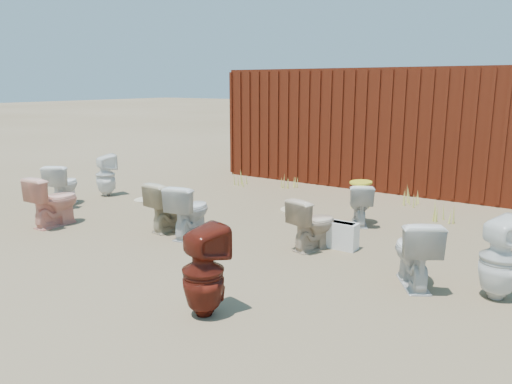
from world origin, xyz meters
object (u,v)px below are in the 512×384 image
Objects in this scene: toilet_front_maroon at (203,271)px; toilet_back_yellowlid at (360,204)px; toilet_front_pink at (54,201)px; toilet_back_beige_left at (171,206)px; loose_tank at (338,235)px; toilet_front_e at (415,252)px; toilet_front_a at (63,185)px; shipping_container at (375,126)px; toilet_back_e at (500,258)px; toilet_back_a at (106,175)px; toilet_front_c at (189,210)px; toilet_back_beige_right at (313,223)px.

toilet_back_yellowlid is at bearing -74.46° from toilet_front_maroon.
toilet_front_pink is 1.81m from toilet_back_beige_left.
toilet_front_pink is 1.53× the size of loose_tank.
toilet_front_maroon is 2.85m from toilet_back_beige_left.
toilet_front_pink is 1.03× the size of toilet_front_e.
toilet_front_maroon reaches higher than toilet_front_a.
shipping_container is 6.32m from toilet_back_e.
toilet_back_beige_left is 1.13× the size of toilet_back_yellowlid.
toilet_front_e is 2.35m from toilet_back_yellowlid.
toilet_back_a reaches higher than toilet_back_beige_left.
toilet_front_a is 0.93m from toilet_back_a.
toilet_back_a reaches higher than toilet_back_yellowlid.
toilet_front_maroon is 1.71× the size of loose_tank.
toilet_front_e is 0.81m from toilet_back_e.
toilet_front_c is 0.87× the size of toilet_front_maroon.
toilet_front_e is 1.38m from loose_tank.
toilet_back_beige_right is (1.14, -4.96, -0.86)m from shipping_container.
toilet_back_a is at bearing -17.82° from toilet_back_yellowlid.
loose_tank is (5.00, -0.35, -0.22)m from toilet_back_a.
toilet_back_a is at bearing -15.21° from toilet_front_maroon.
toilet_front_c is 0.94× the size of toilet_back_a.
toilet_back_beige_left is at bearing -155.26° from toilet_front_pink.
toilet_back_a is 7.03m from toilet_back_e.
toilet_back_e reaches higher than toilet_front_c.
shipping_container reaches higher than toilet_back_beige_right.
toilet_back_a is at bearing -41.31° from toilet_front_e.
toilet_front_c is 1.17× the size of toilet_back_yellowlid.
toilet_front_pink is 2.05m from toilet_back_a.
toilet_back_a reaches higher than toilet_front_c.
toilet_back_yellowlid is at bearing -4.69° from toilet_back_e.
toilet_front_a is 0.96× the size of toilet_front_pink.
toilet_front_c is at bearing 36.42° from toilet_back_e.
loose_tank is (-1.98, 0.55, -0.25)m from toilet_back_e.
shipping_container reaches higher than toilet_front_pink.
toilet_front_c is at bearing -30.06° from toilet_front_maroon.
toilet_front_e is at bearing 179.36° from toilet_back_beige_right.
toilet_back_yellowlid is at bearing -151.91° from toilet_back_a.
toilet_front_a is at bearing 21.37° from toilet_back_beige_right.
toilet_back_a reaches higher than loose_tank.
toilet_back_e is (5.97, 0.89, 0.04)m from toilet_front_pink.
toilet_back_a reaches higher than toilet_back_beige_right.
toilet_back_e reaches higher than toilet_front_e.
toilet_back_e is 1.69× the size of loose_tank.
toilet_front_maroon reaches higher than loose_tank.
shipping_container is 8.29× the size of toilet_back_beige_left.
toilet_back_beige_left is 4.35m from toilet_back_e.
toilet_front_a is 1.47× the size of loose_tank.
toilet_front_maroon is at bearing 75.57° from toilet_back_e.
toilet_back_beige_left is 0.86× the size of toilet_back_e.
toilet_back_e reaches higher than toilet_back_beige_right.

